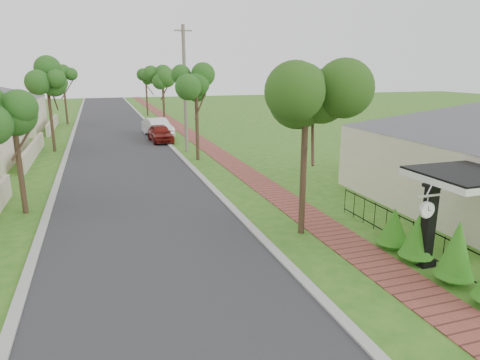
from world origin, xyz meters
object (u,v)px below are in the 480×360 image
parked_car_red (160,133)px  utility_pole (185,89)px  station_clock (427,209)px  porch_post (428,230)px  parked_car_white (158,128)px  near_tree (306,105)px

parked_car_red → utility_pole: bearing=-78.8°
parked_car_red → station_clock: size_ratio=5.10×
porch_post → station_clock: porch_post is taller
porch_post → parked_car_white: 27.95m
utility_pole → parked_car_white: bearing=97.4°
near_tree → station_clock: (1.85, -3.90, -2.58)m
utility_pole → station_clock: utility_pole is taller
parked_car_white → near_tree: 24.50m
parked_car_white → station_clock: bearing=-92.2°
porch_post → utility_pole: 20.52m
parked_car_red → parked_car_white: bearing=83.6°
parked_car_white → utility_pole: (0.99, -7.62, 3.55)m
near_tree → utility_pole: (-0.81, 16.52, -0.21)m
parked_car_red → utility_pole: utility_pole is taller
near_tree → station_clock: size_ratio=7.23×
parked_car_red → near_tree: (1.98, -21.22, 3.85)m
porch_post → station_clock: bearing=-141.1°
porch_post → near_tree: size_ratio=0.44×
parked_car_red → station_clock: station_clock is taller
parked_car_red → station_clock: (3.83, -25.12, 1.27)m
station_clock → near_tree: bearing=115.4°
parked_car_red → utility_pole: 6.06m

